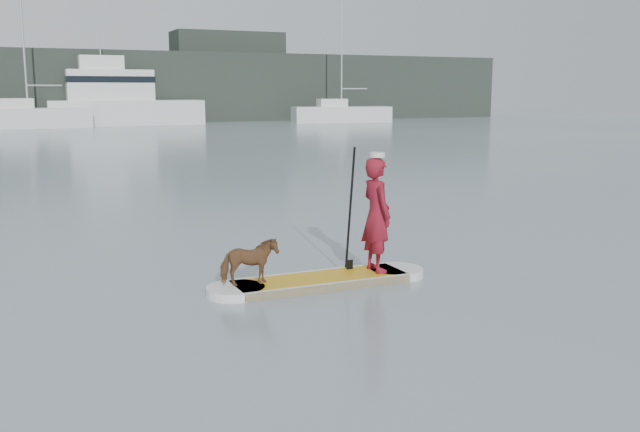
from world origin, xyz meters
name	(u,v)px	position (x,y,z in m)	size (l,w,h in m)	color
ground	(135,270)	(0.00, 0.00, 0.00)	(140.00, 140.00, 0.00)	slate
paddleboard	(320,281)	(2.26, -1.96, 0.06)	(3.30, 0.81, 0.12)	gold
paddler	(376,215)	(3.15, -1.96, 0.95)	(0.61, 0.40, 1.67)	maroon
white_cap	(377,155)	(3.15, -1.96, 1.82)	(0.22, 0.22, 0.07)	silver
dog	(249,262)	(1.20, -1.96, 0.44)	(0.35, 0.77, 0.65)	#53311C
paddle	(350,224)	(2.84, -1.73, 0.80)	(0.10, 0.30, 2.00)	black
sailboat_d	(27,116)	(0.18, 45.68, 0.91)	(8.80, 3.26, 12.73)	silver
sailboat_f	(341,112)	(25.22, 44.95, 0.85)	(8.72, 3.94, 12.60)	silver
motor_yacht_a	(119,100)	(7.10, 47.89, 2.00)	(12.01, 4.14, 7.12)	silver
shore_mass	(20,87)	(0.00, 53.00, 3.00)	(90.00, 6.00, 6.00)	black
shore_building_east	(228,76)	(18.00, 54.00, 4.00)	(10.00, 4.00, 8.00)	black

